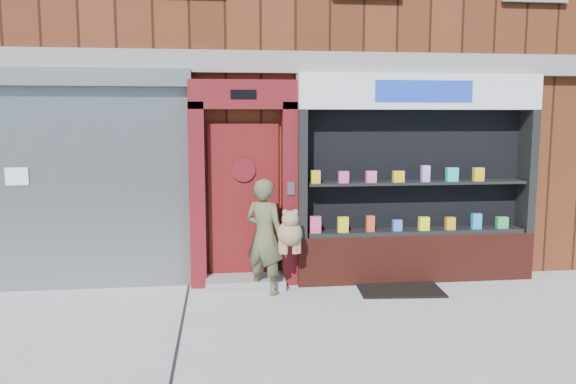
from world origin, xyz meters
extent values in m
plane|color=#9E9E99|center=(0.00, 0.00, 0.00)|extent=(80.00, 80.00, 0.00)
cube|color=#512212|center=(0.00, 6.00, 4.00)|extent=(12.00, 8.00, 8.00)
cube|color=gray|center=(0.00, 1.92, 3.15)|extent=(12.00, 0.16, 0.30)
cube|color=gray|center=(-3.00, 1.94, 1.40)|extent=(3.00, 0.10, 2.80)
cube|color=slate|center=(-3.00, 1.88, 2.92)|extent=(3.10, 0.30, 0.24)
cube|color=white|center=(-3.80, 1.88, 1.60)|extent=(0.30, 0.01, 0.24)
cube|color=#530E13|center=(-1.40, 1.86, 1.30)|extent=(0.22, 0.28, 2.60)
cube|color=#530E13|center=(-0.10, 1.86, 1.30)|extent=(0.22, 0.28, 2.60)
cube|color=#530E13|center=(-0.75, 1.86, 2.70)|extent=(1.50, 0.28, 0.40)
cube|color=black|center=(-0.75, 1.71, 2.70)|extent=(0.35, 0.01, 0.12)
cube|color=#5D1111|center=(-0.75, 1.97, 1.20)|extent=(1.00, 0.06, 2.20)
cylinder|color=black|center=(-0.75, 1.93, 1.65)|extent=(0.28, 0.02, 0.28)
cylinder|color=#530E13|center=(-0.75, 1.92, 1.65)|extent=(0.34, 0.02, 0.34)
cube|color=gray|center=(-0.75, 1.70, 0.07)|extent=(1.10, 0.55, 0.15)
cube|color=slate|center=(-0.10, 1.71, 1.40)|extent=(0.10, 0.02, 0.18)
cube|color=#521B13|center=(1.75, 1.80, 0.35)|extent=(3.50, 0.40, 0.70)
cube|color=black|center=(0.06, 1.80, 1.60)|extent=(0.12, 0.40, 1.80)
cube|color=black|center=(3.44, 1.80, 1.60)|extent=(0.12, 0.40, 1.80)
cube|color=black|center=(1.75, 1.99, 1.60)|extent=(3.30, 0.03, 1.80)
cube|color=black|center=(1.75, 1.80, 0.73)|extent=(3.20, 0.36, 0.06)
cube|color=black|center=(1.75, 1.80, 1.45)|extent=(3.20, 0.36, 0.04)
cube|color=white|center=(1.75, 1.80, 2.75)|extent=(3.50, 0.40, 0.50)
cube|color=#193CBC|center=(1.75, 1.59, 2.75)|extent=(1.40, 0.01, 0.30)
cube|color=#DD4976|center=(0.25, 1.72, 0.88)|extent=(0.16, 0.09, 0.24)
cube|color=yellow|center=(0.65, 1.72, 0.87)|extent=(0.15, 0.09, 0.22)
cube|color=#E44528|center=(1.05, 1.72, 0.87)|extent=(0.11, 0.09, 0.23)
cube|color=#406BDC|center=(1.45, 1.72, 0.84)|extent=(0.13, 0.09, 0.16)
cube|color=#FFF41A|center=(1.85, 1.72, 0.86)|extent=(0.15, 0.09, 0.19)
cube|color=orange|center=(2.25, 1.72, 0.85)|extent=(0.13, 0.09, 0.18)
cube|color=#2795C4|center=(2.65, 1.72, 0.87)|extent=(0.13, 0.09, 0.23)
cube|color=green|center=(3.05, 1.72, 0.85)|extent=(0.17, 0.09, 0.17)
cube|color=gold|center=(0.25, 1.72, 1.56)|extent=(0.13, 0.09, 0.18)
cube|color=#DC4995|center=(0.65, 1.72, 1.55)|extent=(0.14, 0.09, 0.17)
cube|color=#F852A3|center=(1.05, 1.72, 1.55)|extent=(0.14, 0.09, 0.16)
cube|color=yellow|center=(1.45, 1.72, 1.55)|extent=(0.16, 0.09, 0.16)
cube|color=#BD83EC|center=(1.85, 1.72, 1.59)|extent=(0.11, 0.09, 0.24)
cube|color=#28C1C9|center=(2.25, 1.72, 1.57)|extent=(0.17, 0.09, 0.20)
cube|color=yellow|center=(2.65, 1.72, 1.57)|extent=(0.15, 0.09, 0.20)
imported|color=#515336|center=(-0.49, 1.43, 0.79)|extent=(0.69, 0.64, 1.58)
sphere|color=olive|center=(-0.17, 1.30, 0.85)|extent=(0.34, 0.34, 0.34)
sphere|color=olive|center=(-0.17, 1.25, 1.05)|extent=(0.23, 0.23, 0.23)
sphere|color=olive|center=(-0.23, 1.25, 1.14)|extent=(0.08, 0.08, 0.08)
sphere|color=olive|center=(-0.10, 1.25, 1.14)|extent=(0.08, 0.08, 0.08)
cylinder|color=olive|center=(-0.28, 1.30, 0.68)|extent=(0.08, 0.08, 0.20)
cylinder|color=olive|center=(-0.05, 1.30, 0.68)|extent=(0.08, 0.08, 0.20)
cylinder|color=olive|center=(-0.23, 1.28, 0.68)|extent=(0.08, 0.08, 0.20)
cylinder|color=olive|center=(-0.10, 1.28, 0.68)|extent=(0.08, 0.08, 0.20)
cube|color=black|center=(1.38, 1.34, 0.01)|extent=(1.20, 0.89, 0.03)
camera|label=1|loc=(-1.07, -6.01, 2.37)|focal=35.00mm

